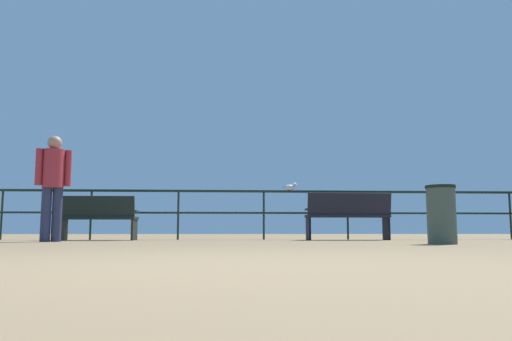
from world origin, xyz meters
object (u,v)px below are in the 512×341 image
(seagull_on_rail, at_px, (291,187))
(trash_bin, at_px, (441,214))
(person_by_bench, at_px, (53,180))
(bench_near_right, at_px, (348,213))
(bench_near_left, at_px, (98,216))

(seagull_on_rail, height_order, trash_bin, seagull_on_rail)
(seagull_on_rail, bearing_deg, person_by_bench, -154.88)
(person_by_bench, height_order, seagull_on_rail, person_by_bench)
(bench_near_right, distance_m, seagull_on_rail, 1.41)
(bench_near_left, bearing_deg, trash_bin, -31.09)
(bench_near_left, bearing_deg, seagull_on_rail, 10.56)
(bench_near_right, bearing_deg, bench_near_left, 180.00)
(trash_bin, bearing_deg, person_by_bench, 161.51)
(person_by_bench, bearing_deg, trash_bin, -18.49)
(bench_near_right, distance_m, person_by_bench, 5.57)
(bench_near_right, height_order, seagull_on_rail, seagull_on_rail)
(bench_near_right, relative_size, seagull_on_rail, 4.65)
(seagull_on_rail, relative_size, trash_bin, 0.45)
(bench_near_right, xyz_separation_m, trash_bin, (0.49, -3.28, -0.14))
(bench_near_right, bearing_deg, person_by_bench, -166.38)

